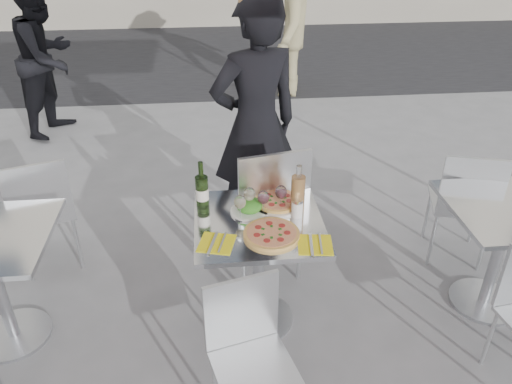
{
  "coord_description": "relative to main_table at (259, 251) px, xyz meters",
  "views": [
    {
      "loc": [
        -0.25,
        -2.32,
        2.31
      ],
      "look_at": [
        0.0,
        0.15,
        0.85
      ],
      "focal_mm": 35.0,
      "sensor_mm": 36.0,
      "label": 1
    }
  ],
  "objects": [
    {
      "name": "wineglass_red_a",
      "position": [
        0.03,
        0.06,
        0.32
      ],
      "size": [
        0.07,
        0.07,
        0.16
      ],
      "color": "white",
      "rests_on": "main_table"
    },
    {
      "name": "street_asphalt",
      "position": [
        0.0,
        6.5,
        -0.54
      ],
      "size": [
        24.0,
        5.0,
        0.0
      ],
      "primitive_type": "cube",
      "color": "black",
      "rests_on": "ground"
    },
    {
      "name": "pedestrian_a",
      "position": [
        -1.96,
        3.23,
        0.3
      ],
      "size": [
        0.87,
        0.98,
        1.69
      ],
      "primitive_type": "imported",
      "rotation": [
        0.0,
        0.0,
        1.23
      ],
      "color": "black",
      "rests_on": "ground"
    },
    {
      "name": "wineglass_red_b",
      "position": [
        0.14,
        0.11,
        0.32
      ],
      "size": [
        0.07,
        0.07,
        0.16
      ],
      "color": "white",
      "rests_on": "main_table"
    },
    {
      "name": "napkin_left",
      "position": [
        -0.24,
        -0.19,
        0.21
      ],
      "size": [
        0.22,
        0.22,
        0.01
      ],
      "rotation": [
        0.0,
        0.0,
        -0.27
      ],
      "color": "yellow",
      "rests_on": "main_table"
    },
    {
      "name": "wine_bottle",
      "position": [
        -0.31,
        0.18,
        0.32
      ],
      "size": [
        0.07,
        0.08,
        0.29
      ],
      "color": "#31501E",
      "rests_on": "main_table"
    },
    {
      "name": "side_chair_lfar",
      "position": [
        -1.4,
        0.66,
        -0.01
      ],
      "size": [
        0.51,
        0.52,
        0.89
      ],
      "rotation": [
        0.0,
        0.0,
        3.46
      ],
      "color": "silver",
      "rests_on": "ground"
    },
    {
      "name": "main_table",
      "position": [
        0.0,
        0.0,
        0.0
      ],
      "size": [
        0.72,
        0.72,
        0.75
      ],
      "color": "#B7BABF",
      "rests_on": "ground"
    },
    {
      "name": "chair_far",
      "position": [
        0.11,
        0.42,
        0.06
      ],
      "size": [
        0.55,
        0.56,
        1.02
      ],
      "rotation": [
        0.0,
        0.0,
        3.34
      ],
      "color": "silver",
      "rests_on": "ground"
    },
    {
      "name": "napkin_right",
      "position": [
        0.27,
        -0.25,
        0.21
      ],
      "size": [
        0.2,
        0.2,
        0.01
      ],
      "rotation": [
        0.0,
        0.0,
        -0.13
      ],
      "color": "yellow",
      "rests_on": "main_table"
    },
    {
      "name": "sugar_shaker",
      "position": [
        0.22,
        0.03,
        0.26
      ],
      "size": [
        0.06,
        0.06,
        0.11
      ],
      "color": "white",
      "rests_on": "main_table"
    },
    {
      "name": "side_chair_rfar",
      "position": [
        1.48,
        0.46,
        -0.01
      ],
      "size": [
        0.51,
        0.52,
        0.89
      ],
      "rotation": [
        0.0,
        0.0,
        2.85
      ],
      "color": "silver",
      "rests_on": "ground"
    },
    {
      "name": "carafe",
      "position": [
        0.23,
        0.09,
        0.33
      ],
      "size": [
        0.08,
        0.08,
        0.29
      ],
      "color": "tan",
      "rests_on": "main_table"
    },
    {
      "name": "chair_near",
      "position": [
        -0.11,
        -0.66,
        -0.06
      ],
      "size": [
        0.45,
        0.46,
        0.81
      ],
      "rotation": [
        0.0,
        0.0,
        0.26
      ],
      "color": "silver",
      "rests_on": "ground"
    },
    {
      "name": "woman_diner",
      "position": [
        0.08,
        0.95,
        0.38
      ],
      "size": [
        0.78,
        0.63,
        1.83
      ],
      "primitive_type": "imported",
      "rotation": [
        0.0,
        0.0,
        3.47
      ],
      "color": "black",
      "rests_on": "ground"
    },
    {
      "name": "side_table_right",
      "position": [
        1.5,
        0.0,
        0.0
      ],
      "size": [
        0.72,
        0.72,
        0.75
      ],
      "color": "#B7BABF",
      "rests_on": "ground"
    },
    {
      "name": "ground",
      "position": [
        0.0,
        0.0,
        -0.54
      ],
      "size": [
        80.0,
        80.0,
        0.0
      ],
      "primitive_type": "plane",
      "color": "slate"
    },
    {
      "name": "wineglass_white_b",
      "position": [
        -0.04,
        0.11,
        0.32
      ],
      "size": [
        0.07,
        0.07,
        0.16
      ],
      "color": "white",
      "rests_on": "main_table"
    },
    {
      "name": "wineglass_white_a",
      "position": [
        -0.1,
        0.03,
        0.32
      ],
      "size": [
        0.07,
        0.07,
        0.16
      ],
      "color": "white",
      "rests_on": "main_table"
    },
    {
      "name": "pedestrian_b",
      "position": [
        0.82,
        4.25,
        0.4
      ],
      "size": [
        0.96,
        1.34,
        1.88
      ],
      "primitive_type": "imported",
      "rotation": [
        0.0,
        0.0,
        4.48
      ],
      "color": "#9A8F63",
      "rests_on": "ground"
    },
    {
      "name": "salad_plate",
      "position": [
        -0.04,
        0.1,
        0.25
      ],
      "size": [
        0.22,
        0.22,
        0.09
      ],
      "color": "white",
      "rests_on": "main_table"
    },
    {
      "name": "pizza_far",
      "position": [
        0.13,
        0.17,
        0.23
      ],
      "size": [
        0.3,
        0.3,
        0.03
      ],
      "color": "white",
      "rests_on": "main_table"
    },
    {
      "name": "pizza_near",
      "position": [
        0.05,
        -0.15,
        0.22
      ],
      "size": [
        0.3,
        0.3,
        0.02
      ],
      "color": "#E7B75A",
      "rests_on": "main_table"
    }
  ]
}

